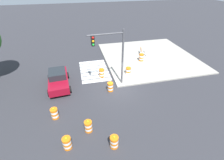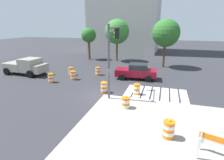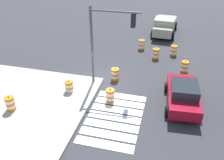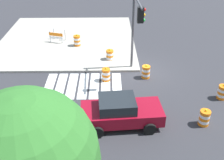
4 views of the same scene
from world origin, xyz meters
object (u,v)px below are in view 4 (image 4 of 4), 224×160
object	(u,v)px
sports_car	(121,112)
construction_barricade	(57,36)
street_tree_streetside_near	(27,160)
traffic_barrel_median_near	(146,72)
traffic_barrel_median_far	(106,75)
traffic_barrel_far_curb	(222,92)
traffic_light_pole	(136,23)
traffic_barrel_lane_center	(110,56)
traffic_barrel_near_corner	(204,118)
traffic_barrel_on_sidewalk	(77,41)

from	to	relation	value
sports_car	construction_barricade	bearing A→B (deg)	-64.94
construction_barricade	street_tree_streetside_near	bearing A→B (deg)	98.09
traffic_barrel_median_near	traffic_barrel_median_far	world-z (taller)	same
traffic_barrel_far_curb	traffic_light_pole	xyz separation A→B (m)	(5.20, -2.85, 3.46)
construction_barricade	traffic_light_pole	bearing A→B (deg)	137.09
traffic_barrel_median_far	traffic_barrel_lane_center	bearing A→B (deg)	-95.47
traffic_light_pole	sports_car	bearing A→B (deg)	77.32
street_tree_streetside_near	traffic_barrel_lane_center	bearing A→B (deg)	-98.60
traffic_barrel_lane_center	traffic_light_pole	world-z (taller)	traffic_light_pole
traffic_barrel_near_corner	traffic_barrel_far_curb	distance (m)	3.07
traffic_barrel_median_near	street_tree_streetside_near	distance (m)	13.03
traffic_barrel_on_sidewalk	traffic_light_pole	bearing A→B (deg)	131.55
traffic_barrel_median_near	traffic_barrel_lane_center	bearing A→B (deg)	-46.44
traffic_barrel_median_near	traffic_barrel_median_far	bearing A→B (deg)	7.27
traffic_barrel_median_near	traffic_barrel_far_curb	world-z (taller)	same
traffic_barrel_near_corner	construction_barricade	distance (m)	14.71
traffic_barrel_far_curb	traffic_barrel_near_corner	bearing A→B (deg)	52.40
traffic_barrel_median_far	sports_car	bearing A→B (deg)	99.87
traffic_barrel_median_near	traffic_barrel_median_far	size ratio (longest dim) A/B	1.00
traffic_barrel_median_near	traffic_barrel_on_sidewalk	bearing A→B (deg)	-45.05
traffic_barrel_far_curb	street_tree_streetside_near	xyz separation A→B (m)	(8.99, 8.90, 4.07)
traffic_barrel_median_far	street_tree_streetside_near	distance (m)	12.00
sports_car	street_tree_streetside_near	world-z (taller)	street_tree_streetside_near
traffic_barrel_median_near	traffic_barrel_on_sidewalk	size ratio (longest dim) A/B	1.00
sports_car	traffic_barrel_near_corner	world-z (taller)	sports_car
traffic_barrel_near_corner	construction_barricade	bearing A→B (deg)	-49.17
traffic_barrel_near_corner	traffic_barrel_median_far	bearing A→B (deg)	-41.53
traffic_barrel_lane_center	construction_barricade	size ratio (longest dim) A/B	0.72
traffic_barrel_far_curb	traffic_barrel_on_sidewalk	bearing A→B (deg)	-39.20
traffic_barrel_median_far	construction_barricade	world-z (taller)	construction_barricade
street_tree_streetside_near	traffic_barrel_near_corner	bearing A→B (deg)	-137.75
construction_barricade	street_tree_streetside_near	distance (m)	18.18
traffic_barrel_lane_center	traffic_light_pole	distance (m)	4.49
traffic_barrel_near_corner	traffic_barrel_median_near	bearing A→B (deg)	-63.49
traffic_light_pole	street_tree_streetside_near	distance (m)	12.36
traffic_barrel_median_near	traffic_barrel_near_corner	bearing A→B (deg)	116.51
traffic_light_pole	traffic_barrel_median_near	bearing A→B (deg)	162.22
traffic_barrel_median_near	sports_car	bearing A→B (deg)	67.87
sports_car	traffic_barrel_far_curb	bearing A→B (deg)	-160.26
traffic_barrel_lane_center	traffic_barrel_median_far	bearing A→B (deg)	84.53
traffic_barrel_far_curb	traffic_barrel_lane_center	size ratio (longest dim) A/B	1.00
sports_car	traffic_barrel_far_curb	distance (m)	6.76
traffic_barrel_on_sidewalk	construction_barricade	world-z (taller)	traffic_barrel_on_sidewalk
traffic_barrel_median_near	construction_barricade	size ratio (longest dim) A/B	0.72
street_tree_streetside_near	traffic_barrel_median_far	bearing A→B (deg)	-99.42
street_tree_streetside_near	traffic_light_pole	bearing A→B (deg)	-107.87
sports_car	traffic_barrel_on_sidewalk	xyz separation A→B (m)	(3.28, -10.14, -0.21)
traffic_barrel_on_sidewalk	construction_barricade	size ratio (longest dim) A/B	0.72
traffic_barrel_median_near	construction_barricade	world-z (taller)	construction_barricade
traffic_barrel_on_sidewalk	street_tree_streetside_near	size ratio (longest dim) A/B	0.16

